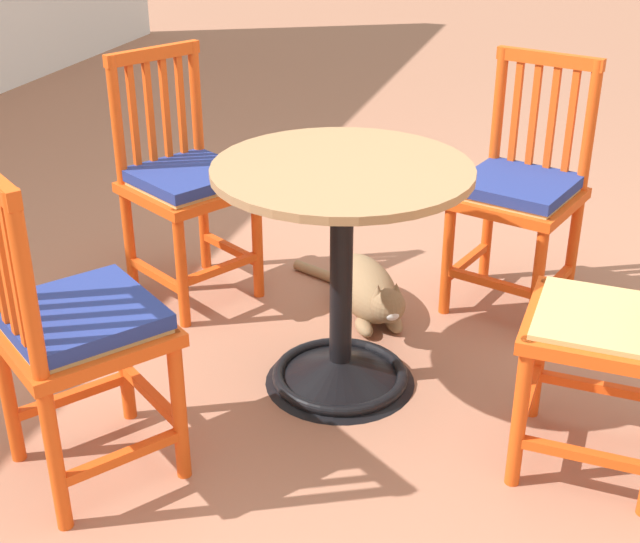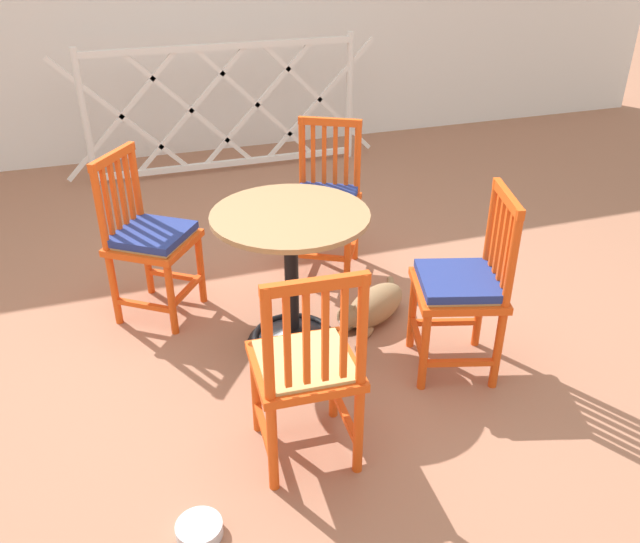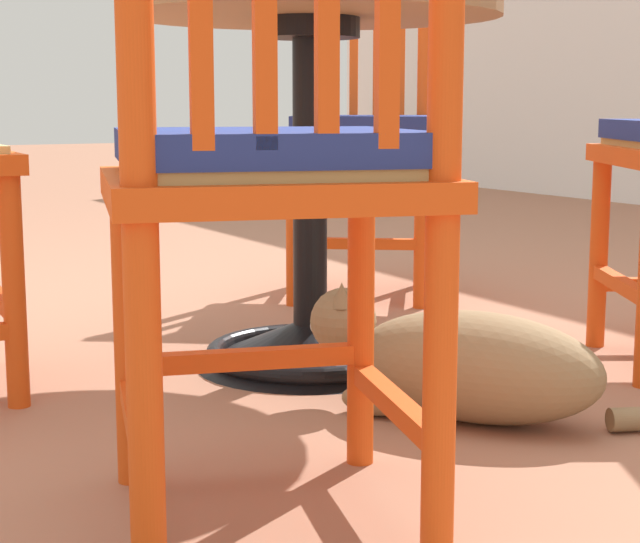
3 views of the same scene
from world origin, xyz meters
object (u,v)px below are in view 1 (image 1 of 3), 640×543
Objects in this scene: orange_chair_at_corner at (520,192)px; tabby_cat at (368,292)px; cafe_table at (341,303)px; orange_chair_tucked_in at (186,183)px; orange_chair_near_fence at (74,329)px; orange_chair_facing_out at (616,327)px.

orange_chair_at_corner is 0.64m from tabby_cat.
cafe_table is 1.35× the size of tabby_cat.
orange_chair_tucked_in is 1.00× the size of orange_chair_near_fence.
orange_chair_at_corner is at bearing -63.04° from tabby_cat.
orange_chair_at_corner is (0.70, -0.45, 0.16)m from cafe_table.
orange_chair_tucked_in is at bearing 68.34° from orange_chair_facing_out.
orange_chair_facing_out is at bearing -158.57° from orange_chair_at_corner.
orange_chair_at_corner reaches higher than tabby_cat.
orange_chair_at_corner is at bearing -32.96° from cafe_table.
orange_chair_tucked_in is (0.42, 0.71, 0.16)m from cafe_table.
orange_chair_near_fence reaches higher than cafe_table.
orange_chair_facing_out is 1.62× the size of tabby_cat.
orange_chair_tucked_in is at bearing 10.18° from orange_chair_near_fence.
orange_chair_tucked_in and orange_chair_facing_out have the same top height.
orange_chair_near_fence is at bearing 108.99° from orange_chair_facing_out.
cafe_table is 0.83m from orange_chair_facing_out.
cafe_table is 0.85m from orange_chair_tucked_in.
orange_chair_tucked_in is 1.62× the size of tabby_cat.
orange_chair_at_corner and orange_chair_tucked_in have the same top height.
tabby_cat is (0.03, -0.69, -0.35)m from orange_chair_tucked_in.
tabby_cat is (0.63, 0.82, -0.34)m from orange_chair_facing_out.
orange_chair_at_corner is at bearing -76.84° from orange_chair_tucked_in.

